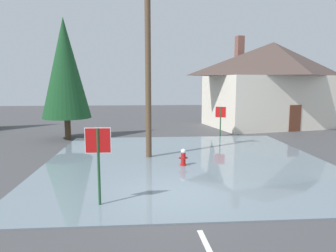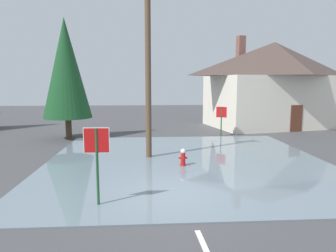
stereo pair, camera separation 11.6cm
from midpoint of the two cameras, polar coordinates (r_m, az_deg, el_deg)
name	(u,v)px [view 2 (the right image)]	position (r m, az deg, el deg)	size (l,w,h in m)	color
ground_plane	(174,196)	(10.47, 1.47, -12.78)	(80.00, 80.00, 0.10)	#424244
flood_puddle	(186,161)	(14.54, 3.62, -6.50)	(12.88, 12.78, 0.04)	slate
lane_stop_bar	(149,214)	(9.04, -3.23, -15.92)	(3.41, 0.30, 0.01)	silver
stop_sign_near	(97,150)	(9.31, -12.66, -4.37)	(0.76, 0.08, 2.38)	#1E4C28
fire_hydrant	(183,158)	(13.70, 3.03, -5.85)	(0.39, 0.33, 0.78)	red
utility_pole	(148,67)	(14.89, -3.47, 10.80)	(1.60, 0.28, 8.42)	brown
stop_sign_far	(221,115)	(21.27, 9.98, 1.97)	(0.68, 0.37, 2.05)	#1E4C28
house	(273,83)	(27.32, 18.94, 7.48)	(11.86, 8.75, 7.46)	silver
pine_tree_tall_left	(66,69)	(20.98, -18.16, 10.04)	(3.08, 3.08, 7.71)	#4C3823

